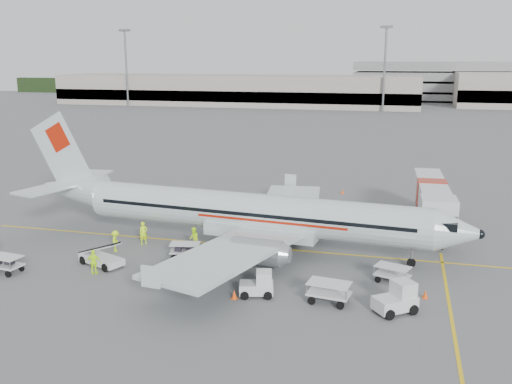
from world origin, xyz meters
TOP-DOWN VIEW (x-y plane):
  - ground at (0.00, 0.00)m, footprint 360.00×360.00m
  - stripe_lead at (0.00, 0.00)m, footprint 44.00×0.20m
  - stripe_cross at (14.00, -8.00)m, footprint 0.20×20.00m
  - terminal_west at (-40.00, 130.00)m, footprint 110.00×22.00m
  - parking_garage at (25.00, 160.00)m, footprint 62.00×24.00m
  - treeline at (0.00, 175.00)m, footprint 300.00×3.00m
  - mast_west at (-70.00, 118.00)m, footprint 3.20×1.20m
  - mast_center at (5.00, 118.00)m, footprint 3.20×1.20m
  - aircraft at (0.31, -0.35)m, footprint 36.73×30.01m
  - jet_bridge at (13.39, 8.56)m, footprint 3.57×15.65m
  - belt_loader at (-8.80, -6.48)m, footprint 4.72×3.22m
  - tug_fore at (10.93, -9.12)m, footprint 2.66×2.48m
  - tug_mid at (2.83, -8.81)m, footprint 2.24×1.61m
  - cart_loaded_a at (-3.78, -3.60)m, footprint 2.30×1.63m
  - cart_loaded_b at (-14.30, -9.34)m, footprint 2.41×1.62m
  - cart_empty_a at (7.18, -8.72)m, footprint 2.62×1.77m
  - cart_empty_b at (10.69, -4.60)m, footprint 2.42×1.90m
  - cone_nose at (12.66, -6.63)m, footprint 0.34×0.34m
  - cone_port at (4.95, 19.22)m, footprint 0.33×0.33m
  - cone_stbd at (1.67, -9.56)m, footprint 0.35×0.35m
  - crew_a at (-8.00, -1.50)m, footprint 0.76×0.75m
  - crew_b at (-3.90, -1.50)m, footprint 0.92×0.99m
  - crew_c at (-9.26, -3.57)m, footprint 0.86×1.15m
  - crew_d at (-8.44, -8.06)m, footprint 1.04×0.58m

SIDE VIEW (x-z plane):
  - ground at x=0.00m, z-range 0.00..0.00m
  - stripe_lead at x=0.00m, z-range 0.00..0.01m
  - stripe_cross at x=14.00m, z-range 0.00..0.01m
  - cone_port at x=4.95m, z-range 0.00..0.53m
  - cone_nose at x=12.66m, z-range 0.00..0.55m
  - cone_stbd at x=1.67m, z-range 0.00..0.58m
  - cart_loaded_a at x=-3.78m, z-range 0.00..1.09m
  - cart_empty_b at x=10.69m, z-range 0.00..1.11m
  - cart_loaded_b at x=-14.30m, z-range 0.00..1.17m
  - cart_empty_a at x=7.18m, z-range 0.00..1.27m
  - tug_mid at x=2.83m, z-range 0.00..1.56m
  - crew_c at x=-9.26m, z-range 0.00..1.59m
  - crew_b at x=-3.90m, z-range 0.00..1.64m
  - crew_d at x=-8.44m, z-range 0.00..1.67m
  - crew_a at x=-8.00m, z-range 0.00..1.77m
  - tug_fore at x=10.93m, z-range 0.00..1.80m
  - belt_loader at x=-8.80m, z-range 0.00..2.40m
  - jet_bridge at x=13.39m, z-range 0.00..4.08m
  - treeline at x=0.00m, z-range 0.00..6.00m
  - terminal_west at x=-40.00m, z-range 0.00..9.00m
  - aircraft at x=0.31m, z-range 0.00..9.48m
  - parking_garage at x=25.00m, z-range 0.00..14.00m
  - mast_west at x=-70.00m, z-range 0.00..22.00m
  - mast_center at x=5.00m, z-range 0.00..22.00m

